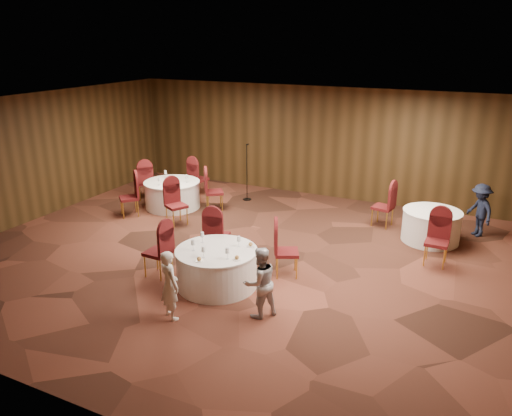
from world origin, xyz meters
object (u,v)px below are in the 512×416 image
at_px(woman_a, 170,285).
at_px(table_right, 431,226).
at_px(man_c, 480,210).
at_px(woman_b, 260,282).
at_px(table_left, 172,194).
at_px(mic_stand, 247,184).
at_px(table_main, 217,267).

bearing_deg(woman_a, table_right, -94.67).
bearing_deg(man_c, woman_b, -66.47).
bearing_deg(table_right, woman_b, -114.67).
height_order(table_left, woman_a, woman_a).
distance_m(woman_b, man_c, 6.35).
bearing_deg(woman_a, woman_b, -123.56).
bearing_deg(woman_b, woman_a, -25.77).
xyz_separation_m(woman_a, woman_b, (1.33, 0.71, 0.01)).
bearing_deg(woman_a, mic_stand, -46.40).
bearing_deg(table_right, woman_a, -122.77).
height_order(table_main, man_c, man_c).
relative_size(table_left, woman_b, 1.22).
distance_m(mic_stand, man_c, 6.20).
distance_m(table_main, woman_a, 1.36).
distance_m(table_main, table_left, 4.89).
bearing_deg(woman_a, man_c, -97.32).
relative_size(table_main, woman_a, 1.27).
xyz_separation_m(table_main, table_left, (-3.44, 3.48, -0.00)).
relative_size(mic_stand, woman_a, 1.35).
distance_m(table_left, mic_stand, 2.17).
bearing_deg(woman_b, table_right, -168.78).
height_order(table_main, woman_a, woman_a).
relative_size(mic_stand, woman_b, 1.32).
bearing_deg(mic_stand, woman_b, -61.22).
bearing_deg(table_main, table_left, 134.66).
xyz_separation_m(table_main, woman_b, (1.20, -0.62, 0.25)).
height_order(table_right, mic_stand, mic_stand).
bearing_deg(man_c, table_main, -78.40).
relative_size(table_main, woman_b, 1.24).
xyz_separation_m(table_left, mic_stand, (1.56, 1.50, 0.11)).
distance_m(table_main, table_right, 5.28).
relative_size(table_right, woman_b, 1.06).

